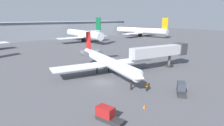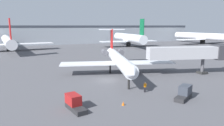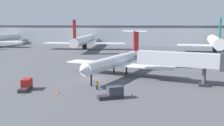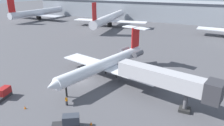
% 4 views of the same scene
% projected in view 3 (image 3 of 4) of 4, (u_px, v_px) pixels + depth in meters
% --- Properties ---
extents(ground_plane, '(400.00, 400.00, 0.10)m').
position_uv_depth(ground_plane, '(95.00, 78.00, 55.56)').
color(ground_plane, '#4C4C51').
extents(regional_jet, '(25.61, 29.56, 9.76)m').
position_uv_depth(regional_jet, '(118.00, 60.00, 58.63)').
color(regional_jet, silver).
rests_on(regional_jet, ground_plane).
extents(jet_bridge, '(18.03, 6.55, 6.42)m').
position_uv_depth(jet_bridge, '(189.00, 60.00, 48.99)').
color(jet_bridge, '#ADADB2').
rests_on(jet_bridge, ground_plane).
extents(ground_crew_marshaller, '(0.46, 0.36, 1.69)m').
position_uv_depth(ground_crew_marshaller, '(97.00, 85.00, 45.77)').
color(ground_crew_marshaller, black).
rests_on(ground_crew_marshaller, ground_plane).
extents(baggage_tug_lead, '(4.12, 3.35, 1.90)m').
position_uv_depth(baggage_tug_lead, '(113.00, 93.00, 40.36)').
color(baggage_tug_lead, '#262628').
rests_on(baggage_tug_lead, ground_plane).
extents(baggage_tug_trailing, '(2.28, 4.21, 1.90)m').
position_uv_depth(baggage_tug_trailing, '(26.00, 85.00, 45.57)').
color(baggage_tug_trailing, '#262628').
rests_on(baggage_tug_trailing, ground_plane).
extents(traffic_cone_near, '(0.36, 0.36, 0.55)m').
position_uv_depth(traffic_cone_near, '(132.00, 95.00, 41.58)').
color(traffic_cone_near, orange).
rests_on(traffic_cone_near, ground_plane).
extents(traffic_cone_mid, '(0.36, 0.36, 0.55)m').
position_uv_depth(traffic_cone_mid, '(58.00, 92.00, 43.26)').
color(traffic_cone_mid, orange).
rests_on(traffic_cone_mid, ground_plane).
extents(terminal_building, '(175.19, 23.88, 10.79)m').
position_uv_depth(terminal_building, '(144.00, 35.00, 146.12)').
color(terminal_building, '#8C939E').
rests_on(terminal_building, ground_plane).
extents(parked_airliner_west_mid, '(37.24, 43.82, 13.12)m').
position_uv_depth(parked_airliner_west_mid, '(84.00, 40.00, 118.03)').
color(parked_airliner_west_mid, white).
rests_on(parked_airliner_west_mid, ground_plane).
extents(parked_airliner_centre, '(29.98, 35.50, 13.60)m').
position_uv_depth(parked_airliner_centre, '(215.00, 42.00, 104.87)').
color(parked_airliner_centre, silver).
rests_on(parked_airliner_centre, ground_plane).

